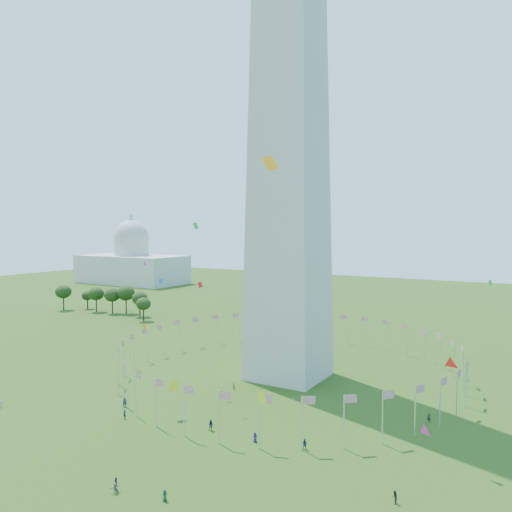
# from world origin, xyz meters

# --- Properties ---
(ground) EXTENTS (600.00, 600.00, 0.00)m
(ground) POSITION_xyz_m (0.00, 0.00, 0.00)
(ground) COLOR #24430F
(ground) RESTS_ON ground
(washington_monument) EXTENTS (16.80, 16.80, 169.00)m
(washington_monument) POSITION_xyz_m (0.00, 50.00, 84.50)
(washington_monument) COLOR beige
(washington_monument) RESTS_ON ground
(flag_ring) EXTENTS (80.24, 80.24, 9.00)m
(flag_ring) POSITION_xyz_m (-0.00, 50.00, 4.50)
(flag_ring) COLOR silver
(flag_ring) RESTS_ON ground
(capitol_building) EXTENTS (70.00, 35.00, 46.00)m
(capitol_building) POSITION_xyz_m (-180.00, 180.00, 23.00)
(capitol_building) COLOR beige
(capitol_building) RESTS_ON ground
(crowd) EXTENTS (96.06, 73.53, 2.00)m
(crowd) POSITION_xyz_m (7.16, 2.38, 0.87)
(crowd) COLOR #1B4528
(crowd) RESTS_ON ground
(kites_aloft) EXTENTS (101.55, 71.23, 39.66)m
(kites_aloft) POSITION_xyz_m (5.42, 20.74, 18.66)
(kites_aloft) COLOR red
(kites_aloft) RESTS_ON ground
(tree_line_west) EXTENTS (54.71, 15.37, 11.63)m
(tree_line_west) POSITION_xyz_m (-105.54, 91.06, 5.19)
(tree_line_west) COLOR #274416
(tree_line_west) RESTS_ON ground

